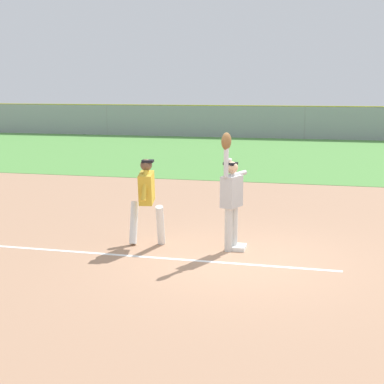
% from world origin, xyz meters
% --- Properties ---
extents(ground_plane, '(77.23, 77.23, 0.00)m').
position_xyz_m(ground_plane, '(0.00, 0.00, 0.00)').
color(ground_plane, tan).
extents(outfield_grass, '(50.52, 16.61, 0.01)m').
position_xyz_m(outfield_grass, '(0.00, 16.99, 0.01)').
color(outfield_grass, '#549342').
rests_on(outfield_grass, ground_plane).
extents(chalk_foul_line, '(12.00, 0.18, 0.01)m').
position_xyz_m(chalk_foul_line, '(-4.14, -0.18, 0.00)').
color(chalk_foul_line, white).
rests_on(chalk_foul_line, ground_plane).
extents(first_base, '(0.38, 0.38, 0.08)m').
position_xyz_m(first_base, '(-0.14, 0.72, 0.04)').
color(first_base, white).
rests_on(first_base, ground_plane).
extents(fielder, '(0.42, 0.88, 2.28)m').
position_xyz_m(fielder, '(-0.23, 0.63, 1.12)').
color(fielder, silver).
rests_on(fielder, ground_plane).
extents(runner, '(0.79, 0.84, 1.72)m').
position_xyz_m(runner, '(-1.91, 0.63, 1.00)').
color(runner, white).
rests_on(runner, ground_plane).
extents(baseball, '(0.07, 0.07, 0.07)m').
position_xyz_m(baseball, '(-0.24, 0.49, 1.77)').
color(baseball, white).
extents(outfield_fence, '(50.60, 0.08, 2.00)m').
position_xyz_m(outfield_fence, '(0.00, 25.30, 1.00)').
color(outfield_fence, '#93999E').
rests_on(outfield_fence, ground_plane).
extents(parked_car_blue, '(4.42, 2.16, 1.25)m').
position_xyz_m(parked_car_blue, '(-7.34, 28.95, 0.67)').
color(parked_car_blue, '#23389E').
rests_on(parked_car_blue, ground_plane).
extents(parked_car_silver, '(4.48, 2.27, 1.25)m').
position_xyz_m(parked_car_silver, '(-2.10, 28.72, 0.67)').
color(parked_car_silver, '#B7B7BC').
rests_on(parked_car_silver, ground_plane).
extents(parked_car_green, '(4.45, 2.21, 1.25)m').
position_xyz_m(parked_car_green, '(3.20, 28.78, 0.67)').
color(parked_car_green, '#1E6B33').
rests_on(parked_car_green, ground_plane).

